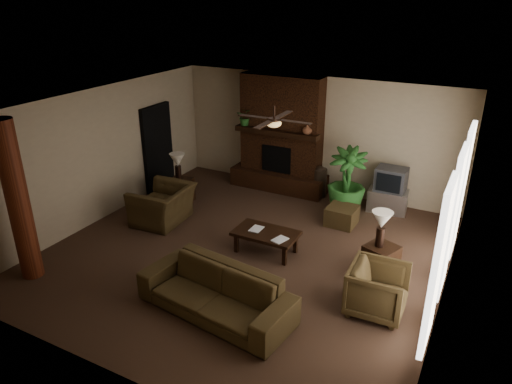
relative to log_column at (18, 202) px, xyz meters
The scene contains 23 objects.
room_shell 3.80m from the log_column, 39.13° to the left, with size 7.00×7.00×7.00m.
fireplace 6.02m from the log_column, 69.07° to the left, with size 2.40×0.70×2.80m.
windows 6.91m from the log_column, 22.11° to the left, with size 0.08×3.65×2.35m.
log_column is the anchor object (origin of this frame).
doorway 4.24m from the log_column, 96.65° to the left, with size 0.10×1.00×2.10m, color black.
ceiling_fan 4.45m from the log_column, 38.87° to the left, with size 1.35×1.35×0.37m.
sofa 3.58m from the log_column, 10.06° to the left, with size 2.46×0.72×0.96m, color #47371E.
armchair_left 2.96m from the log_column, 74.61° to the left, with size 1.21×0.79×1.06m, color #47371E.
armchair_right 5.94m from the log_column, 17.52° to the left, with size 0.85×0.79×0.87m, color #47371E.
coffee_table 4.30m from the log_column, 38.34° to the left, with size 1.20×0.70×0.43m.
ottoman 6.17m from the log_column, 46.30° to the left, with size 0.60×0.60×0.40m, color #47371E.
tv_stand 7.43m from the log_column, 48.40° to the left, with size 0.85×0.50×0.50m, color #B4B4B6.
tv 7.39m from the log_column, 48.39° to the left, with size 0.66×0.54×0.52m.
floor_vase 6.49m from the log_column, 59.86° to the left, with size 0.34×0.34×0.77m.
floor_plant 6.50m from the log_column, 51.00° to the left, with size 0.83×1.49×0.83m, color #2A5D25.
side_table_left 3.94m from the log_column, 82.82° to the left, with size 0.50×0.50×0.55m, color black.
lamp_left 3.76m from the log_column, 83.01° to the left, with size 0.42×0.42×0.65m.
side_table_right 6.19m from the log_column, 27.86° to the left, with size 0.50×0.50×0.55m, color black.
lamp_right 6.04m from the log_column, 28.02° to the left, with size 0.37×0.37×0.65m.
mantel_plant 5.55m from the log_column, 76.37° to the left, with size 0.38×0.42×0.33m, color #2A5D25.
mantel_vase 6.13m from the log_column, 61.51° to the left, with size 0.22×0.23×0.22m, color brown.
book_a 4.01m from the log_column, 41.02° to the left, with size 0.22×0.03×0.29m, color #999999.
book_b 4.38m from the log_column, 34.66° to the left, with size 0.21×0.02×0.29m, color #999999.
Camera 1 is at (3.79, -6.84, 4.61)m, focal length 33.18 mm.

